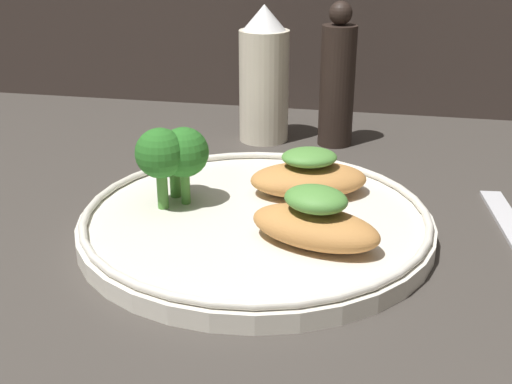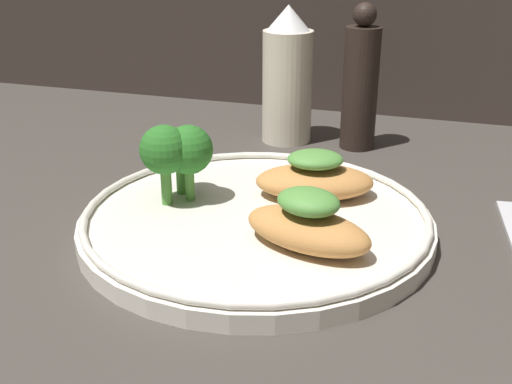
% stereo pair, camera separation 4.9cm
% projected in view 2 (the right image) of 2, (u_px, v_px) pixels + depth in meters
% --- Properties ---
extents(ground_plane, '(1.80, 1.80, 0.01)m').
position_uv_depth(ground_plane, '(256.00, 237.00, 0.51)').
color(ground_plane, '#3D3833').
extents(plate, '(0.27, 0.27, 0.02)m').
position_uv_depth(plate, '(256.00, 220.00, 0.50)').
color(plate, silver).
rests_on(plate, ground_plane).
extents(grilled_meat_front, '(0.10, 0.07, 0.04)m').
position_uv_depth(grilled_meat_front, '(308.00, 225.00, 0.44)').
color(grilled_meat_front, '#BC7F42').
rests_on(grilled_meat_front, plate).
extents(grilled_meat_middle, '(0.11, 0.08, 0.04)m').
position_uv_depth(grilled_meat_middle, '(315.00, 179.00, 0.53)').
color(grilled_meat_middle, '#BC7F42').
rests_on(grilled_meat_middle, plate).
extents(broccoli_bunch, '(0.05, 0.06, 0.07)m').
position_uv_depth(broccoli_bunch, '(178.00, 150.00, 0.51)').
color(broccoli_bunch, '#4C8E38').
rests_on(broccoli_bunch, plate).
extents(sauce_bottle, '(0.05, 0.05, 0.15)m').
position_uv_depth(sauce_bottle, '(287.00, 78.00, 0.69)').
color(sauce_bottle, beige).
rests_on(sauce_bottle, ground_plane).
extents(pepper_grinder, '(0.04, 0.04, 0.15)m').
position_uv_depth(pepper_grinder, '(360.00, 84.00, 0.66)').
color(pepper_grinder, black).
rests_on(pepper_grinder, ground_plane).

